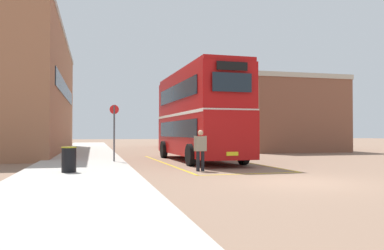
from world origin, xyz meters
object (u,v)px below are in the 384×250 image
Objects in this scene: double_decker_bus at (199,114)px; single_deck_bus at (176,131)px; pedestrian_boarding at (200,148)px; bus_stop_sign at (114,127)px; litter_bin at (69,159)px.

single_deck_bus is at bearing 81.74° from double_decker_bus.
single_deck_bus is 5.22× the size of pedestrian_boarding.
pedestrian_boarding is 5.31m from bus_stop_sign.
double_decker_bus is at bearing 43.84° from litter_bin.
bus_stop_sign is (-3.10, 4.23, 0.84)m from pedestrian_boarding.
double_decker_bus reaches higher than bus_stop_sign.
double_decker_bus is at bearing -98.26° from single_deck_bus.
double_decker_bus is 1.16× the size of single_deck_bus.
double_decker_bus is 6.06× the size of pedestrian_boarding.
pedestrian_boarding reaches higher than litter_bin.
double_decker_bus is 8.90m from litter_bin.
double_decker_bus is 4.69m from bus_stop_sign.
bus_stop_sign reaches higher than litter_bin.
double_decker_bus is 5.76m from pedestrian_boarding.
litter_bin is at bearing -136.16° from double_decker_bus.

